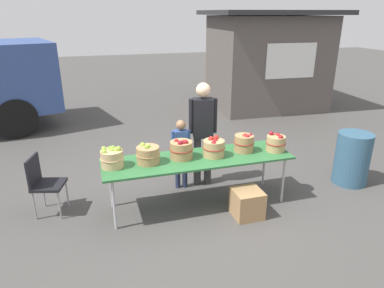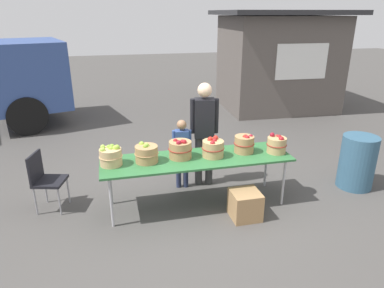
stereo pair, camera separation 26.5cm
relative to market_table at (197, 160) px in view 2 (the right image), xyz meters
name	(u,v)px [view 2 (the right image)]	position (x,y,z in m)	size (l,w,h in m)	color
ground_plane	(197,204)	(0.00, 0.00, -0.71)	(40.00, 40.00, 0.00)	#474442
market_table	(197,160)	(0.00, 0.00, 0.00)	(2.70, 0.76, 0.75)	#2D6B38
apple_basket_green_0	(111,156)	(-1.19, 0.04, 0.17)	(0.32, 0.32, 0.29)	tan
apple_basket_green_1	(146,154)	(-0.71, 0.03, 0.16)	(0.33, 0.33, 0.28)	#A87F51
apple_basket_red_0	(180,149)	(-0.23, 0.06, 0.17)	(0.34, 0.34, 0.30)	#A87F51
apple_basket_red_1	(213,148)	(0.24, 0.00, 0.16)	(0.32, 0.32, 0.29)	tan
apple_basket_red_2	(244,144)	(0.73, 0.05, 0.17)	(0.30, 0.30, 0.28)	#A87F51
apple_basket_red_3	(277,144)	(1.19, -0.07, 0.16)	(0.30, 0.30, 0.28)	tan
vendor_adult	(204,127)	(0.28, 0.63, 0.28)	(0.44, 0.28, 1.69)	#3F3F3F
child_customer	(182,149)	(-0.09, 0.59, -0.04)	(0.30, 0.18, 1.14)	#262D4C
food_kiosk	(278,60)	(3.68, 4.98, 0.67)	(3.63, 3.05, 2.74)	#59514C
folding_chair	(44,177)	(-2.13, 0.38, -0.21)	(0.49, 0.49, 0.86)	black
trash_barrel	(357,162)	(2.65, -0.05, -0.28)	(0.55, 0.55, 0.87)	#335972
produce_crate	(245,205)	(0.56, -0.50, -0.52)	(0.39, 0.39, 0.39)	#A87F51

